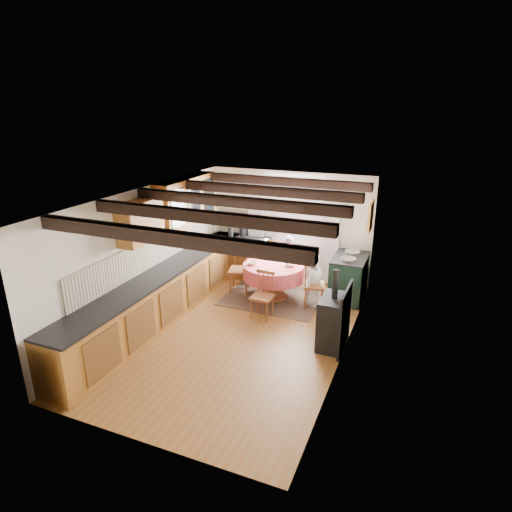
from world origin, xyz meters
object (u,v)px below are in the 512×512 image
at_px(chair_right, 314,283).
at_px(aga_range, 349,277).
at_px(child_far, 288,260).
at_px(chair_left, 239,268).
at_px(chair_near, 262,295).
at_px(dining_table, 273,281).
at_px(cup, 288,263).
at_px(cast_iron_stove, 334,309).
at_px(child_right, 313,280).

relative_size(chair_right, aga_range, 0.97).
xyz_separation_m(chair_right, child_far, (-0.80, 0.85, 0.07)).
height_order(chair_left, child_far, child_far).
distance_m(aga_range, child_far, 1.37).
bearing_deg(child_far, aga_range, 172.76).
bearing_deg(chair_near, child_far, 94.23).
bearing_deg(child_far, dining_table, 88.77).
height_order(aga_range, cup, aga_range).
relative_size(chair_left, cup, 10.71).
bearing_deg(aga_range, cast_iron_stove, -86.72).
distance_m(chair_near, cup, 1.00).
xyz_separation_m(chair_near, chair_left, (-0.87, 0.92, 0.06)).
distance_m(child_far, cup, 0.79).
distance_m(chair_right, cup, 0.66).
bearing_deg(dining_table, chair_right, -3.19).
distance_m(chair_left, cast_iron_stove, 2.70).
distance_m(dining_table, aga_range, 1.51).
xyz_separation_m(chair_near, cup, (0.18, 0.93, 0.34)).
height_order(dining_table, chair_left, chair_left).
height_order(chair_left, chair_right, chair_left).
relative_size(aga_range, cup, 10.44).
relative_size(chair_near, cast_iron_stove, 0.66).
bearing_deg(cast_iron_stove, chair_right, 116.79).
distance_m(chair_left, chair_right, 1.63).
relative_size(chair_near, chair_left, 0.87).
height_order(chair_left, child_right, child_right).
height_order(chair_near, cup, chair_near).
height_order(chair_near, child_right, child_right).
height_order(dining_table, chair_right, chair_right).
xyz_separation_m(cast_iron_stove, child_far, (-1.46, 2.15, -0.11)).
bearing_deg(chair_left, child_far, 116.98).
bearing_deg(child_far, cup, 109.27).
bearing_deg(dining_table, chair_near, -83.80).
bearing_deg(aga_range, chair_right, -131.51).
distance_m(dining_table, chair_right, 0.86).
relative_size(chair_left, aga_range, 1.03).
height_order(cast_iron_stove, child_right, cast_iron_stove).
xyz_separation_m(chair_near, chair_right, (0.76, 0.80, 0.04)).
bearing_deg(cast_iron_stove, cup, 131.00).
bearing_deg(child_far, chair_right, 135.77).
xyz_separation_m(chair_left, cast_iron_stove, (2.29, -1.42, 0.16)).
bearing_deg(chair_near, chair_left, 136.15).
bearing_deg(child_right, chair_right, -137.50).
distance_m(cast_iron_stove, child_right, 1.54).
relative_size(chair_near, chair_right, 0.92).
xyz_separation_m(child_far, child_right, (0.76, -0.78, -0.03)).
bearing_deg(chair_left, chair_near, 28.89).
relative_size(child_far, child_right, 1.05).
relative_size(child_far, cup, 11.72).
bearing_deg(chair_left, cast_iron_stove, 43.73).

